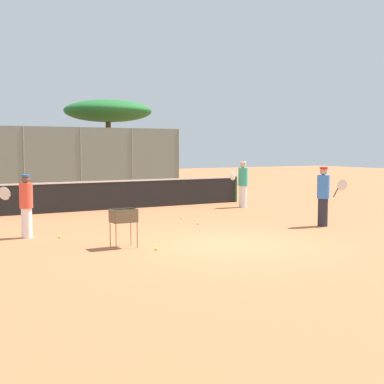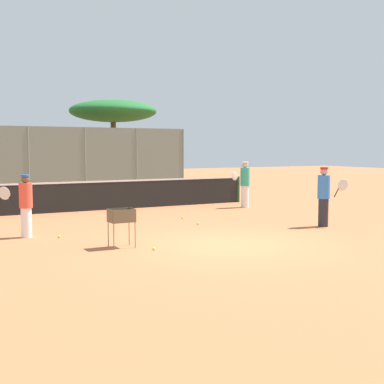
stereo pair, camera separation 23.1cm
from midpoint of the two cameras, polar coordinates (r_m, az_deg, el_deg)
ground_plane at (r=12.50m, az=3.64°, el=-5.69°), size 80.00×80.00×0.00m
tennis_net at (r=19.67m, az=-9.49°, el=-0.28°), size 11.53×0.10×1.07m
back_fence at (r=32.43m, az=-17.71°, el=3.63°), size 20.40×0.08×3.50m
tree_1 at (r=37.90m, az=-9.12°, el=8.48°), size 6.05×6.05×5.54m
player_white_outfit at (r=20.30m, az=5.12°, el=0.89°), size 0.91×0.36×1.74m
player_red_cap at (r=15.78m, az=13.44°, el=-0.38°), size 0.80×0.58×1.71m
player_yellow_shirt at (r=14.04m, az=-17.76°, el=-1.34°), size 0.84×0.43×1.59m
ball_cart at (r=12.21m, az=-7.87°, el=-2.86°), size 0.56×0.41×0.88m
tennis_ball_0 at (r=13.88m, az=-14.39°, el=-4.65°), size 0.07×0.07×0.07m
tennis_ball_1 at (r=11.90m, az=-4.39°, el=-6.06°), size 0.07×0.07×0.07m
tennis_ball_2 at (r=17.08m, az=-1.51°, el=-2.75°), size 0.07×0.07×0.07m
tennis_ball_3 at (r=15.78m, az=0.22°, el=-3.37°), size 0.07×0.07×0.07m
parked_car at (r=34.59m, az=-19.32°, el=1.84°), size 4.20×1.70×1.60m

